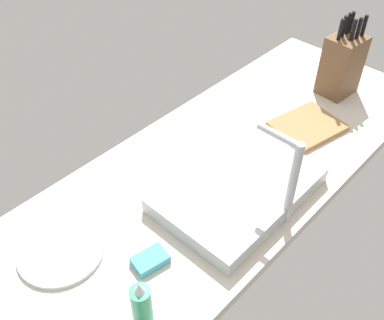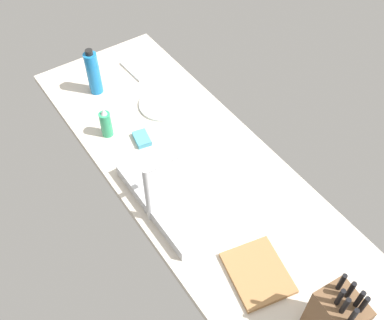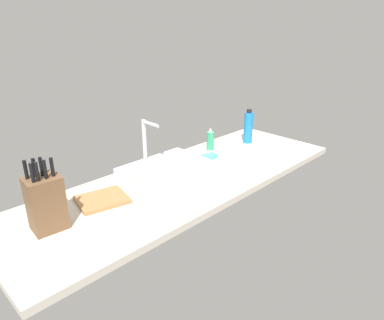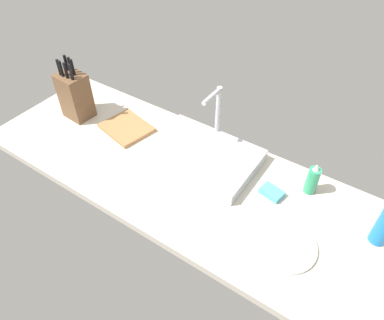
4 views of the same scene
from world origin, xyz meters
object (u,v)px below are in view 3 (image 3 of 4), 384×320
object	(u,v)px
water_bottle	(248,127)
dish_towel	(286,150)
faucet	(146,140)
cutting_board	(102,199)
knife_block	(46,203)
soap_bottle	(210,140)
dish_sponge	(210,156)
sink_basin	(166,169)
dinner_plate	(249,160)

from	to	relation	value
water_bottle	dish_towel	bearing A→B (deg)	-83.03
faucet	cutting_board	distance (cm)	46.26
knife_block	soap_bottle	xyz separation A→B (cm)	(115.37, 15.79, -5.44)
knife_block	dish_sponge	bearing A→B (deg)	7.85
sink_basin	faucet	xyz separation A→B (cm)	(-1.91, 14.23, 13.84)
sink_basin	dish_towel	size ratio (longest dim) A/B	2.55
sink_basin	dish_sponge	xyz separation A→B (cm)	(34.04, -1.61, -1.44)
knife_block	sink_basin	bearing A→B (deg)	10.64
dinner_plate	dish_towel	bearing A→B (deg)	-13.42
soap_bottle	dinner_plate	bearing A→B (deg)	-85.92
sink_basin	knife_block	world-z (taller)	knife_block
soap_bottle	faucet	bearing A→B (deg)	173.40
cutting_board	dish_towel	size ratio (longest dim) A/B	1.21
faucet	dish_sponge	size ratio (longest dim) A/B	3.13
dish_towel	cutting_board	bearing A→B (deg)	167.78
knife_block	dish_towel	distance (cm)	149.39
water_bottle	dish_towel	distance (cm)	30.24
faucet	knife_block	bearing A→B (deg)	-162.50
sink_basin	faucet	world-z (taller)	faucet
dish_towel	dish_sponge	world-z (taller)	dish_sponge
dinner_plate	faucet	bearing A→B (deg)	144.50
water_bottle	sink_basin	bearing A→B (deg)	179.78
faucet	water_bottle	bearing A→B (deg)	-10.76
faucet	cutting_board	xyz separation A→B (cm)	(-40.22, -16.73, -15.59)
faucet	soap_bottle	xyz separation A→B (cm)	(47.76, -5.53, -10.00)
water_bottle	dinner_plate	size ratio (longest dim) A/B	1.02
cutting_board	water_bottle	xyz separation A→B (cm)	(116.57, 2.22, 10.04)
knife_block	water_bottle	size ratio (longest dim) A/B	1.31
sink_basin	dish_towel	distance (cm)	82.96
water_bottle	cutting_board	bearing A→B (deg)	-178.91
cutting_board	water_bottle	bearing A→B (deg)	1.09
sink_basin	dish_sponge	bearing A→B (deg)	-2.70
knife_block	dish_towel	xyz separation A→B (cm)	(147.41, -21.41, -11.33)
water_bottle	dish_sponge	distance (cm)	41.58
faucet	dish_towel	world-z (taller)	faucet
cutting_board	dish_sponge	world-z (taller)	dish_sponge
knife_block	cutting_board	size ratio (longest dim) A/B	1.36
faucet	soap_bottle	bearing A→B (deg)	-6.60
knife_block	dish_sponge	distance (cm)	104.26
faucet	knife_block	world-z (taller)	knife_block
soap_bottle	water_bottle	xyz separation A→B (cm)	(28.59, -8.99, 4.45)
sink_basin	cutting_board	world-z (taller)	sink_basin
sink_basin	dinner_plate	bearing A→B (deg)	-24.00
cutting_board	soap_bottle	size ratio (longest dim) A/B	1.52
sink_basin	dish_sponge	world-z (taller)	sink_basin
dish_towel	dish_sponge	size ratio (longest dim) A/B	2.06
soap_bottle	dish_towel	bearing A→B (deg)	-49.26
cutting_board	soap_bottle	world-z (taller)	soap_bottle
dish_towel	faucet	bearing A→B (deg)	151.84
dinner_plate	dish_sponge	distance (cm)	24.20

